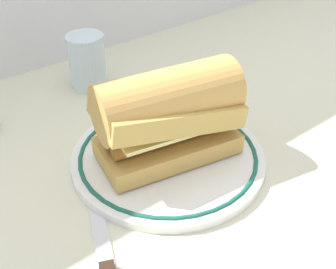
% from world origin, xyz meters
% --- Properties ---
extents(ground_plane, '(1.50, 1.50, 0.00)m').
position_xyz_m(ground_plane, '(0.00, 0.00, 0.00)').
color(ground_plane, beige).
extents(plate, '(0.26, 0.26, 0.01)m').
position_xyz_m(plate, '(-0.01, -0.01, 0.01)').
color(plate, white).
rests_on(plate, ground_plane).
extents(sausage_sandwich, '(0.20, 0.12, 0.12)m').
position_xyz_m(sausage_sandwich, '(-0.01, -0.01, 0.08)').
color(sausage_sandwich, tan).
rests_on(sausage_sandwich, plate).
extents(drinking_glass, '(0.06, 0.06, 0.09)m').
position_xyz_m(drinking_glass, '(0.01, 0.23, 0.04)').
color(drinking_glass, silver).
rests_on(drinking_glass, ground_plane).
extents(butter_knife, '(0.07, 0.13, 0.01)m').
position_xyz_m(butter_knife, '(-0.17, -0.11, 0.00)').
color(butter_knife, silver).
rests_on(butter_knife, ground_plane).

